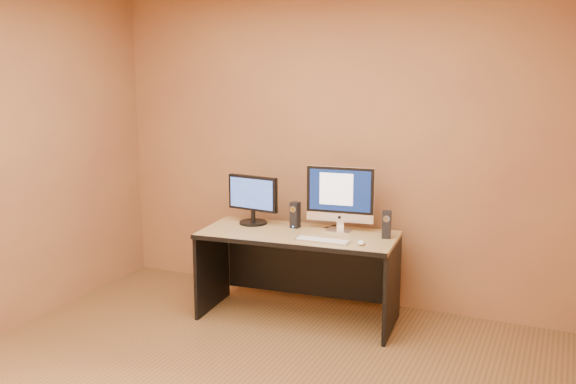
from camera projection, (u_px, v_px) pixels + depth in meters
name	position (u px, v px, depth m)	size (l,w,h in m)	color
walls	(211.00, 191.00, 3.55)	(4.00, 4.00, 2.60)	olive
desk	(298.00, 276.00, 5.04)	(1.52, 0.66, 0.70)	tan
imac	(340.00, 198.00, 4.99)	(0.54, 0.20, 0.52)	silver
second_monitor	(253.00, 200.00, 5.22)	(0.46, 0.23, 0.40)	black
speaker_left	(295.00, 215.00, 5.12)	(0.06, 0.07, 0.21)	black
speaker_right	(387.00, 225.00, 4.81)	(0.06, 0.07, 0.21)	black
keyboard	(322.00, 240.00, 4.74)	(0.41, 0.11, 0.02)	#BBBBC0
mouse	(361.00, 242.00, 4.65)	(0.05, 0.10, 0.03)	silver
cable_a	(343.00, 227.00, 5.12)	(0.01, 0.01, 0.21)	black
cable_b	(331.00, 226.00, 5.16)	(0.01, 0.01, 0.17)	black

